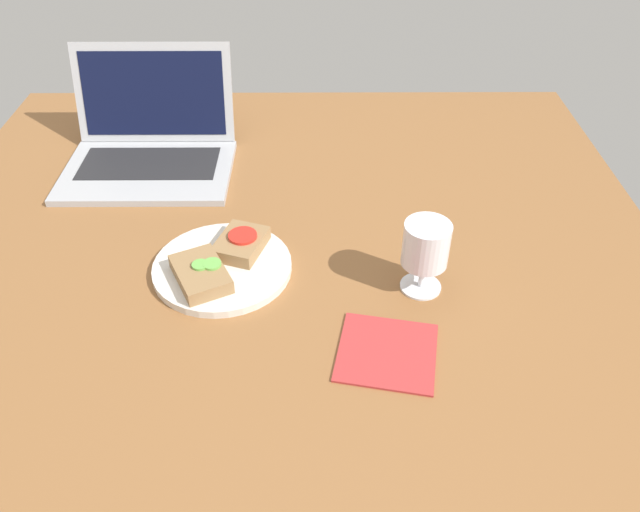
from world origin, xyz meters
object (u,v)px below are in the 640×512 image
sandwich_with_cucumber (201,274)px  napkin (387,352)px  sandwich_with_tomato (241,243)px  laptop (150,143)px  wine_glass (426,248)px  plate (222,267)px

sandwich_with_cucumber → napkin: bearing=-27.3°
sandwich_with_tomato → napkin: sandwich_with_tomato is taller
laptop → napkin: size_ratio=2.43×
wine_glass → napkin: bearing=-115.2°
plate → sandwich_with_tomato: (3.00, 4.12, 2.07)cm
sandwich_with_tomato → wine_glass: wine_glass is taller
sandwich_with_cucumber → napkin: 33.76cm
sandwich_with_tomato → napkin: bearing=-44.5°
sandwich_with_cucumber → plate: bearing=54.2°
plate → napkin: (26.99, -19.49, -0.51)cm
plate → sandwich_with_tomato: 5.50cm
wine_glass → sandwich_with_tomato: bearing=164.3°
plate → sandwich_with_cucumber: 5.41cm
wine_glass → napkin: 18.40cm
sandwich_with_cucumber → wine_glass: (36.91, -0.54, 5.76)cm
sandwich_with_cucumber → wine_glass: wine_glass is taller
wine_glass → sandwich_with_cucumber: bearing=179.2°
plate → laptop: (-19.68, 37.34, 3.88)cm
sandwich_with_tomato → laptop: size_ratio=0.33×
plate → laptop: laptop is taller
napkin → wine_glass: bearing=64.8°
napkin → plate: bearing=144.2°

